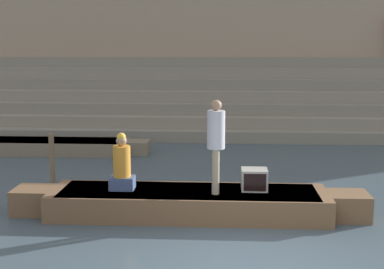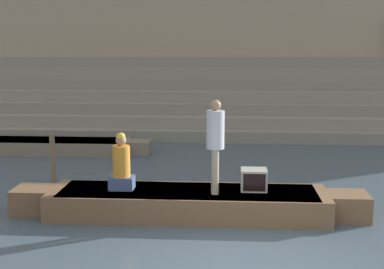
{
  "view_description": "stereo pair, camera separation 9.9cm",
  "coord_description": "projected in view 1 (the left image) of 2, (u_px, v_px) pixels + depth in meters",
  "views": [
    {
      "loc": [
        -0.52,
        -7.61,
        3.37
      ],
      "look_at": [
        -1.18,
        3.62,
        1.4
      ],
      "focal_mm": 50.0,
      "sensor_mm": 36.0,
      "label": 1
    },
    {
      "loc": [
        -0.42,
        -7.6,
        3.37
      ],
      "look_at": [
        -1.18,
        3.62,
        1.4
      ],
      "focal_mm": 50.0,
      "sensor_mm": 36.0,
      "label": 2
    }
  ],
  "objects": [
    {
      "name": "back_wall",
      "position": [
        237.0,
        11.0,
        21.38
      ],
      "size": [
        34.2,
        1.28,
        9.14
      ],
      "color": "tan",
      "rests_on": "ground"
    },
    {
      "name": "moored_boat_shore",
      "position": [
        48.0,
        146.0,
        16.31
      ],
      "size": [
        6.2,
        1.29,
        0.4
      ],
      "rotation": [
        0.0,
        0.0,
        -0.05
      ],
      "color": "#756651",
      "rests_on": "ground"
    },
    {
      "name": "ground_plane",
      "position": [
        256.0,
        268.0,
        8.03
      ],
      "size": [
        120.0,
        120.0,
        0.0
      ],
      "primitive_type": "plane",
      "color": "#3D4C56"
    },
    {
      "name": "person_standing",
      "position": [
        216.0,
        140.0,
        10.08
      ],
      "size": [
        0.34,
        0.34,
        1.79
      ],
      "rotation": [
        0.0,
        0.0,
        0.16
      ],
      "color": "gray",
      "rests_on": "rowboat_main"
    },
    {
      "name": "ghat_steps",
      "position": [
        237.0,
        106.0,
        20.05
      ],
      "size": [
        36.0,
        3.88,
        2.75
      ],
      "color": "gray",
      "rests_on": "ground"
    },
    {
      "name": "rowboat_main",
      "position": [
        188.0,
        202.0,
        10.44
      ],
      "size": [
        6.92,
        1.49,
        0.5
      ],
      "rotation": [
        0.0,
        0.0,
        -0.05
      ],
      "color": "brown",
      "rests_on": "ground"
    },
    {
      "name": "mooring_post",
      "position": [
        52.0,
        159.0,
        12.76
      ],
      "size": [
        0.13,
        0.13,
        1.2
      ],
      "primitive_type": "cylinder",
      "color": "brown",
      "rests_on": "ground"
    },
    {
      "name": "tv_set",
      "position": [
        254.0,
        180.0,
        10.41
      ],
      "size": [
        0.51,
        0.45,
        0.42
      ],
      "rotation": [
        0.0,
        0.0,
        0.11
      ],
      "color": "#9E998E",
      "rests_on": "rowboat_main"
    },
    {
      "name": "person_rowing",
      "position": [
        122.0,
        166.0,
        10.42
      ],
      "size": [
        0.48,
        0.37,
        1.13
      ],
      "rotation": [
        0.0,
        0.0,
        0.25
      ],
      "color": "#3D4C75",
      "rests_on": "rowboat_main"
    }
  ]
}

